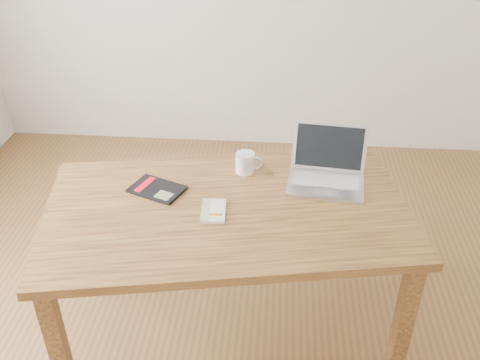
# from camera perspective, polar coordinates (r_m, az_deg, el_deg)

# --- Properties ---
(room) EXTENTS (4.04, 4.04, 2.70)m
(room) POSITION_cam_1_polar(r_m,az_deg,el_deg) (1.95, -3.57, 10.98)
(room) COLOR brown
(room) RESTS_ON ground
(desk) EXTENTS (1.67, 1.14, 0.75)m
(desk) POSITION_cam_1_polar(r_m,az_deg,el_deg) (2.33, -1.35, -4.66)
(desk) COLOR brown
(desk) RESTS_ON ground
(white_guidebook) EXTENTS (0.11, 0.17, 0.01)m
(white_guidebook) POSITION_cam_1_polar(r_m,az_deg,el_deg) (2.25, -2.87, -3.32)
(white_guidebook) COLOR silver
(white_guidebook) RESTS_ON desk
(black_guidebook) EXTENTS (0.27, 0.23, 0.01)m
(black_guidebook) POSITION_cam_1_polar(r_m,az_deg,el_deg) (2.41, -8.86, -0.97)
(black_guidebook) COLOR black
(black_guidebook) RESTS_ON desk
(laptop) EXTENTS (0.37, 0.33, 0.23)m
(laptop) POSITION_cam_1_polar(r_m,az_deg,el_deg) (2.46, 9.26, 0.97)
(laptop) COLOR silver
(laptop) RESTS_ON desk
(coffee_mug) EXTENTS (0.13, 0.09, 0.10)m
(coffee_mug) POSITION_cam_1_polar(r_m,az_deg,el_deg) (2.49, 0.62, 1.89)
(coffee_mug) COLOR white
(coffee_mug) RESTS_ON desk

